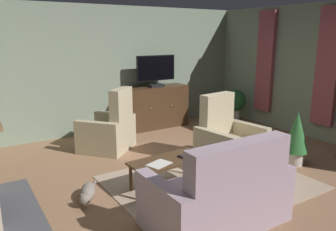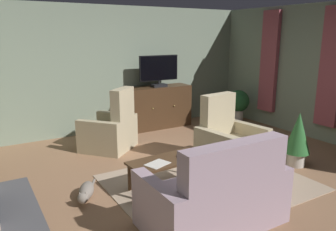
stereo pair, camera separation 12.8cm
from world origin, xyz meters
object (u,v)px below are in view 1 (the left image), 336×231
object	(u,v)px
television	(156,70)
armchair_angled_to_table	(109,131)
tv_cabinet	(155,108)
potted_plant_small_fern_corner	(296,136)
folded_newspaper	(159,164)
coffee_table	(168,163)
sofa_floral	(220,196)
cat	(88,192)
potted_plant_tall_palm_by_window	(235,103)
armchair_near_window	(229,143)
tv_remote	(183,157)

from	to	relation	value
television	armchair_angled_to_table	xyz separation A→B (m)	(-1.46, -0.82, -0.94)
tv_cabinet	potted_plant_small_fern_corner	distance (m)	3.22
television	folded_newspaper	bearing A→B (deg)	-119.62
coffee_table	sofa_floral	world-z (taller)	sofa_floral
tv_cabinet	armchair_angled_to_table	distance (m)	1.70
folded_newspaper	tv_cabinet	bearing A→B (deg)	41.72
cat	coffee_table	bearing A→B (deg)	-13.53
television	potted_plant_tall_palm_by_window	world-z (taller)	television
armchair_near_window	tv_cabinet	bearing A→B (deg)	87.70
coffee_table	television	bearing A→B (deg)	62.68
sofa_floral	potted_plant_tall_palm_by_window	xyz separation A→B (m)	(3.17, 3.15, 0.15)
tv_cabinet	folded_newspaper	world-z (taller)	tv_cabinet
sofa_floral	cat	size ratio (longest dim) A/B	2.30
armchair_near_window	cat	size ratio (longest dim) A/B	1.68
potted_plant_small_fern_corner	potted_plant_tall_palm_by_window	bearing A→B (deg)	68.06
sofa_floral	potted_plant_small_fern_corner	bearing A→B (deg)	17.78
sofa_floral	television	bearing A→B (deg)	69.55
potted_plant_tall_palm_by_window	tv_cabinet	bearing A→B (deg)	158.98
tv_cabinet	armchair_angled_to_table	size ratio (longest dim) A/B	1.28
television	coffee_table	bearing A→B (deg)	-117.32
potted_plant_tall_palm_by_window	tv_remote	bearing A→B (deg)	-144.18
tv_cabinet	television	distance (m)	0.85
armchair_near_window	potted_plant_small_fern_corner	world-z (taller)	armchair_near_window
armchair_angled_to_table	sofa_floral	bearing A→B (deg)	-88.98
tv_cabinet	armchair_near_window	size ratio (longest dim) A/B	1.33
tv_cabinet	coffee_table	distance (m)	3.08
folded_newspaper	potted_plant_tall_palm_by_window	size ratio (longest dim) A/B	0.38
tv_remote	armchair_angled_to_table	world-z (taller)	armchair_angled_to_table
coffee_table	potted_plant_small_fern_corner	xyz separation A→B (m)	(2.18, -0.38, 0.12)
coffee_table	potted_plant_tall_palm_by_window	xyz separation A→B (m)	(3.16, 2.07, 0.13)
potted_plant_tall_palm_by_window	potted_plant_small_fern_corner	size ratio (longest dim) A/B	0.91
tv_remote	cat	bearing A→B (deg)	-116.40
television	armchair_angled_to_table	distance (m)	1.92
television	cat	world-z (taller)	television
tv_cabinet	armchair_near_window	xyz separation A→B (m)	(-0.10, -2.53, -0.10)
cat	tv_cabinet	bearing A→B (deg)	45.65
sofa_floral	tv_cabinet	bearing A→B (deg)	69.81
potted_plant_tall_palm_by_window	armchair_near_window	bearing A→B (deg)	-135.29
armchair_near_window	potted_plant_tall_palm_by_window	size ratio (longest dim) A/B	1.42
tv_cabinet	potted_plant_small_fern_corner	bearing A→B (deg)	-75.90
sofa_floral	armchair_angled_to_table	distance (m)	2.95
tv_cabinet	tv_remote	distance (m)	3.06
sofa_floral	armchair_angled_to_table	bearing A→B (deg)	91.02
coffee_table	potted_plant_tall_palm_by_window	bearing A→B (deg)	33.20
coffee_table	armchair_angled_to_table	xyz separation A→B (m)	(-0.07, 1.88, -0.01)
tv_remote	armchair_angled_to_table	size ratio (longest dim) A/B	0.15
armchair_near_window	tv_remote	bearing A→B (deg)	-165.35
armchair_angled_to_table	armchair_near_window	bearing A→B (deg)	-50.71
armchair_angled_to_table	coffee_table	bearing A→B (deg)	-87.95
tv_remote	potted_plant_small_fern_corner	world-z (taller)	potted_plant_small_fern_corner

